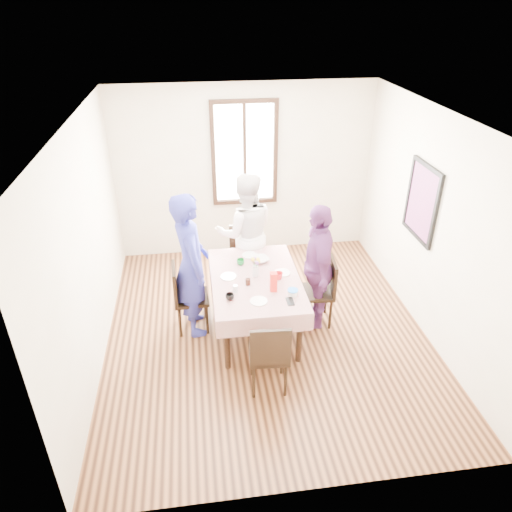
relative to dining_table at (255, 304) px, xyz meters
name	(u,v)px	position (x,y,z in m)	size (l,w,h in m)	color
ground	(266,330)	(0.13, -0.07, -0.38)	(4.50, 4.50, 0.00)	black
back_wall	(245,172)	(0.13, 2.18, 0.98)	(4.00, 4.00, 0.00)	beige
right_wall	(432,227)	(2.13, -0.07, 0.98)	(4.50, 4.50, 0.00)	beige
window_frame	(245,154)	(0.13, 2.16, 1.27)	(1.02, 0.06, 1.62)	black
window_pane	(244,153)	(0.13, 2.17, 1.27)	(0.90, 0.02, 1.50)	white
art_poster	(422,202)	(2.11, 0.23, 1.18)	(0.04, 0.76, 0.96)	red
dining_table	(255,304)	(0.00, 0.00, 0.00)	(0.95, 1.49, 0.75)	black
tablecloth	(255,278)	(0.00, 0.00, 0.38)	(1.07, 1.61, 0.01)	#5F0308
chair_left	(192,297)	(-0.79, 0.14, 0.08)	(0.42, 0.42, 0.91)	black
chair_right	(316,292)	(0.79, 0.05, 0.08)	(0.42, 0.42, 0.91)	black
chair_far	(246,259)	(0.00, 1.02, 0.08)	(0.42, 0.42, 0.91)	black
chair_near	(268,353)	(0.00, -1.02, 0.08)	(0.42, 0.42, 0.91)	black
person_left	(191,265)	(-0.77, 0.14, 0.55)	(0.68, 0.44, 1.86)	navy
person_far	(246,233)	(0.00, 1.00, 0.50)	(0.85, 0.66, 1.75)	white
person_right	(317,267)	(0.77, 0.05, 0.46)	(0.98, 0.41, 1.67)	#652F68
mug_black	(230,297)	(-0.35, -0.42, 0.43)	(0.10, 0.10, 0.08)	black
mug_flag	(279,276)	(0.28, -0.06, 0.43)	(0.10, 0.10, 0.09)	red
mug_green	(241,262)	(-0.14, 0.35, 0.43)	(0.10, 0.10, 0.08)	#0C7226
serving_bowl	(260,260)	(0.11, 0.39, 0.41)	(0.22, 0.22, 0.05)	white
juice_carton	(273,282)	(0.17, -0.30, 0.51)	(0.08, 0.08, 0.24)	red
butter_tub	(293,293)	(0.38, -0.42, 0.42)	(0.12, 0.12, 0.06)	white
jam_jar	(248,282)	(-0.11, -0.14, 0.43)	(0.06, 0.06, 0.08)	black
drinking_glass	(235,288)	(-0.27, -0.26, 0.43)	(0.06, 0.06, 0.09)	silver
smartphone	(290,301)	(0.32, -0.55, 0.39)	(0.08, 0.16, 0.01)	black
flower_vase	(256,271)	(0.01, 0.05, 0.46)	(0.07, 0.07, 0.14)	silver
plate_left	(228,276)	(-0.32, 0.07, 0.39)	(0.20, 0.20, 0.01)	white
plate_right	(282,273)	(0.35, 0.07, 0.39)	(0.20, 0.20, 0.01)	white
plate_far	(250,255)	(0.00, 0.57, 0.39)	(0.20, 0.20, 0.01)	white
plate_near	(259,301)	(-0.03, -0.50, 0.39)	(0.20, 0.20, 0.01)	white
butter_lid	(293,290)	(0.38, -0.42, 0.45)	(0.12, 0.12, 0.01)	blue
flower_bunch	(256,262)	(0.01, 0.05, 0.58)	(0.09, 0.09, 0.10)	yellow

